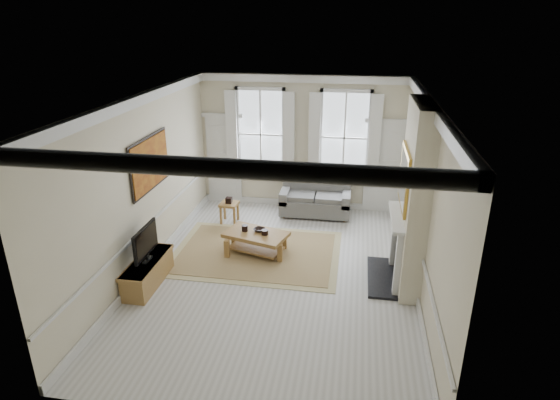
% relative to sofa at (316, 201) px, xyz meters
% --- Properties ---
extents(floor, '(7.20, 7.20, 0.00)m').
position_rel_sofa_xyz_m(floor, '(-0.43, -3.11, -0.35)').
color(floor, '#B7B5AD').
rests_on(floor, ground).
extents(ceiling, '(7.20, 7.20, 0.00)m').
position_rel_sofa_xyz_m(ceiling, '(-0.43, -3.11, 3.05)').
color(ceiling, white).
rests_on(ceiling, back_wall).
extents(back_wall, '(5.20, 0.00, 5.20)m').
position_rel_sofa_xyz_m(back_wall, '(-0.43, 0.49, 1.35)').
color(back_wall, beige).
rests_on(back_wall, floor).
extents(left_wall, '(0.00, 7.20, 7.20)m').
position_rel_sofa_xyz_m(left_wall, '(-3.03, -3.11, 1.35)').
color(left_wall, beige).
rests_on(left_wall, floor).
extents(right_wall, '(0.00, 7.20, 7.20)m').
position_rel_sofa_xyz_m(right_wall, '(2.17, -3.11, 1.35)').
color(right_wall, beige).
rests_on(right_wall, floor).
extents(window_left, '(1.26, 0.20, 2.20)m').
position_rel_sofa_xyz_m(window_left, '(-1.48, 0.44, 1.55)').
color(window_left, '#B2BCC6').
rests_on(window_left, back_wall).
extents(window_right, '(1.26, 0.20, 2.20)m').
position_rel_sofa_xyz_m(window_right, '(0.62, 0.44, 1.55)').
color(window_right, '#B2BCC6').
rests_on(window_right, back_wall).
extents(door_left, '(0.90, 0.08, 2.30)m').
position_rel_sofa_xyz_m(door_left, '(-2.48, 0.45, 0.80)').
color(door_left, silver).
rests_on(door_left, floor).
extents(door_right, '(0.90, 0.08, 2.30)m').
position_rel_sofa_xyz_m(door_right, '(1.62, 0.45, 0.80)').
color(door_right, silver).
rests_on(door_right, floor).
extents(painting, '(0.05, 1.66, 1.06)m').
position_rel_sofa_xyz_m(painting, '(-2.99, -2.81, 1.70)').
color(painting, '#BD7D20').
rests_on(painting, left_wall).
extents(chimney_breast, '(0.35, 1.70, 3.38)m').
position_rel_sofa_xyz_m(chimney_breast, '(2.00, -2.91, 1.35)').
color(chimney_breast, beige).
rests_on(chimney_breast, floor).
extents(hearth, '(0.55, 1.50, 0.05)m').
position_rel_sofa_xyz_m(hearth, '(1.57, -2.91, -0.33)').
color(hearth, black).
rests_on(hearth, floor).
extents(fireplace, '(0.21, 1.45, 1.33)m').
position_rel_sofa_xyz_m(fireplace, '(1.77, -2.91, 0.38)').
color(fireplace, silver).
rests_on(fireplace, floor).
extents(mirror, '(0.06, 1.26, 1.06)m').
position_rel_sofa_xyz_m(mirror, '(1.78, -2.91, 1.70)').
color(mirror, '#B88C32').
rests_on(mirror, chimney_breast).
extents(sofa, '(1.73, 0.84, 0.83)m').
position_rel_sofa_xyz_m(sofa, '(0.00, 0.00, 0.00)').
color(sofa, '#575755').
rests_on(sofa, floor).
extents(side_table, '(0.44, 0.44, 0.51)m').
position_rel_sofa_xyz_m(side_table, '(-2.01, -0.85, 0.05)').
color(side_table, brown).
rests_on(side_table, floor).
extents(rug, '(3.50, 2.60, 0.02)m').
position_rel_sofa_xyz_m(rug, '(-1.03, -2.31, -0.34)').
color(rug, '#9F7F52').
rests_on(rug, floor).
extents(coffee_table, '(1.43, 1.07, 0.48)m').
position_rel_sofa_xyz_m(coffee_table, '(-1.03, -2.31, 0.05)').
color(coffee_table, brown).
rests_on(coffee_table, rug).
extents(ceramic_pot_a, '(0.13, 0.13, 0.13)m').
position_rel_sofa_xyz_m(ceramic_pot_a, '(-1.28, -2.26, 0.19)').
color(ceramic_pot_a, black).
rests_on(ceramic_pot_a, coffee_table).
extents(ceramic_pot_b, '(0.14, 0.14, 0.10)m').
position_rel_sofa_xyz_m(ceramic_pot_b, '(-0.83, -2.36, 0.18)').
color(ceramic_pot_b, black).
rests_on(ceramic_pot_b, coffee_table).
extents(bowl, '(0.31, 0.31, 0.06)m').
position_rel_sofa_xyz_m(bowl, '(-0.98, -2.21, 0.16)').
color(bowl, black).
rests_on(bowl, coffee_table).
extents(tv_stand, '(0.45, 1.39, 0.50)m').
position_rel_sofa_xyz_m(tv_stand, '(-2.77, -3.84, -0.10)').
color(tv_stand, brown).
rests_on(tv_stand, floor).
extents(tv, '(0.08, 0.90, 0.68)m').
position_rel_sofa_xyz_m(tv, '(-2.74, -3.84, 0.54)').
color(tv, black).
rests_on(tv, tv_stand).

